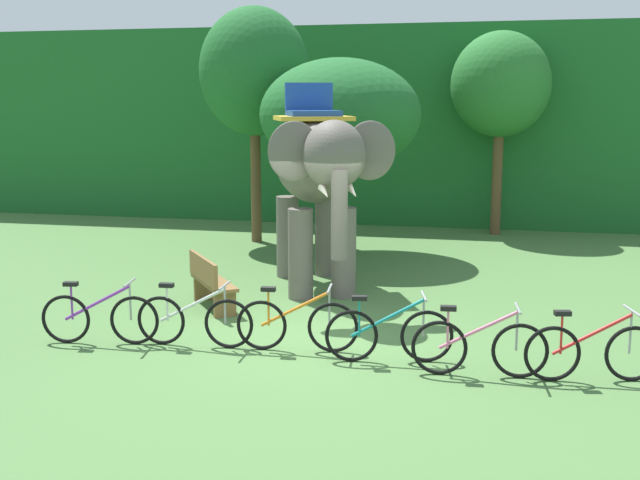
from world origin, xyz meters
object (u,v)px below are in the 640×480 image
object	(u,v)px
bike_orange	(297,324)
wooden_bench	(210,281)
bike_purple	(100,318)
bike_pink	(479,347)
tree_far_right	(254,72)
bike_teal	(389,334)
bike_red	(592,351)
tree_right	(501,85)
bike_white	(194,320)
elephant	(317,171)
tree_left	(340,115)

from	to	relation	value
bike_orange	wooden_bench	world-z (taller)	bike_orange
bike_purple	bike_orange	size ratio (longest dim) A/B	0.99
wooden_bench	bike_pink	bearing A→B (deg)	-27.91
tree_far_right	bike_orange	bearing A→B (deg)	-69.12
tree_far_right	bike_purple	size ratio (longest dim) A/B	3.35
bike_purple	wooden_bench	size ratio (longest dim) A/B	1.17
bike_orange	bike_teal	size ratio (longest dim) A/B	1.01
bike_teal	bike_purple	bearing A→B (deg)	-178.39
bike_orange	bike_pink	world-z (taller)	same
bike_red	wooden_bench	xyz separation A→B (m)	(-5.84, 2.24, 0.09)
tree_right	bike_white	size ratio (longest dim) A/B	3.04
bike_teal	tree_right	bearing A→B (deg)	82.90
tree_far_right	bike_red	distance (m)	11.68
tree_right	bike_white	bearing A→B (deg)	-111.03
bike_purple	wooden_bench	distance (m)	2.34
bike_purple	bike_pink	bearing A→B (deg)	-2.06
tree_right	bike_white	xyz separation A→B (m)	(-4.12, -10.72, -3.45)
tree_right	bike_teal	bearing A→B (deg)	-97.10
elephant	bike_teal	xyz separation A→B (m)	(1.83, -3.73, -1.82)
tree_far_right	tree_right	xyz separation A→B (m)	(5.79, 2.39, -0.29)
tree_right	bike_pink	world-z (taller)	tree_right
tree_right	bike_purple	size ratio (longest dim) A/B	3.06
bike_orange	tree_left	bearing A→B (deg)	96.43
bike_pink	bike_orange	bearing A→B (deg)	168.95
tree_left	bike_red	distance (m)	9.13
bike_white	bike_red	size ratio (longest dim) A/B	1.02
tree_left	bike_red	size ratio (longest dim) A/B	2.61
tree_far_right	tree_left	size ratio (longest dim) A/B	1.30
tree_left	bike_purple	size ratio (longest dim) A/B	2.59
tree_far_right	bike_white	distance (m)	9.28
bike_orange	wooden_bench	size ratio (longest dim) A/B	1.18
tree_left	bike_pink	world-z (taller)	tree_left
tree_right	bike_white	world-z (taller)	tree_right
bike_teal	bike_pink	world-z (taller)	same
elephant	bike_purple	size ratio (longest dim) A/B	2.47
bike_purple	tree_far_right	bearing A→B (deg)	92.02
tree_far_right	wooden_bench	world-z (taller)	tree_far_right
bike_white	bike_red	world-z (taller)	same
bike_orange	bike_teal	xyz separation A→B (m)	(1.31, -0.18, 0.00)
tree_right	bike_teal	distance (m)	11.40
tree_far_right	bike_red	size ratio (longest dim) A/B	3.38
tree_far_right	tree_left	distance (m)	2.82
tree_right	bike_orange	distance (m)	11.46
tree_far_right	tree_left	world-z (taller)	tree_far_right
bike_purple	wooden_bench	bearing A→B (deg)	68.55
bike_pink	bike_red	size ratio (longest dim) A/B	1.02
bike_red	bike_pink	bearing A→B (deg)	-174.66
tree_far_right	bike_purple	bearing A→B (deg)	-87.98
bike_purple	bike_teal	bearing A→B (deg)	1.61
elephant	bike_teal	bearing A→B (deg)	-63.84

